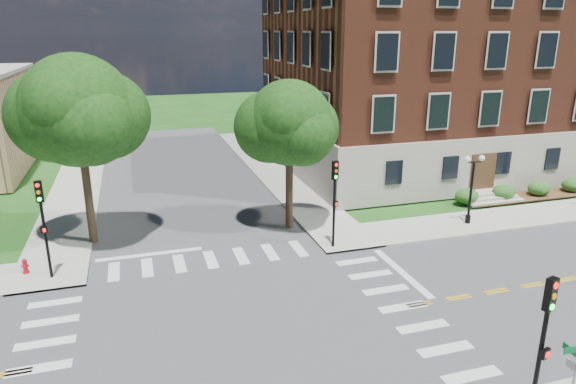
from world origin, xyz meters
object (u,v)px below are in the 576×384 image
object	(u,v)px
traffic_signal_ne	(335,193)
twin_lamp_west	(472,185)
traffic_signal_nw	(43,217)
fire_hydrant	(25,267)
street_sign_pole	(575,373)
traffic_signal_se	(544,333)

from	to	relation	value
traffic_signal_ne	twin_lamp_west	size ratio (longest dim) A/B	1.13
traffic_signal_nw	fire_hydrant	xyz separation A→B (m)	(-1.24, 0.84, -2.72)
traffic_signal_ne	fire_hydrant	size ratio (longest dim) A/B	6.40
traffic_signal_nw	traffic_signal_ne	bearing A→B (deg)	-2.13
street_sign_pole	traffic_signal_nw	bearing A→B (deg)	135.44
street_sign_pole	fire_hydrant	bearing A→B (deg)	136.12
traffic_signal_nw	twin_lamp_west	distance (m)	23.49
traffic_signal_se	street_sign_pole	size ratio (longest dim) A/B	1.55
traffic_signal_se	traffic_signal_nw	size ratio (longest dim) A/B	1.00
twin_lamp_west	traffic_signal_nw	bearing A→B (deg)	-179.07
traffic_signal_ne	fire_hydrant	world-z (taller)	traffic_signal_ne
street_sign_pole	fire_hydrant	size ratio (longest dim) A/B	4.13
twin_lamp_west	traffic_signal_ne	bearing A→B (deg)	-174.35
traffic_signal_nw	twin_lamp_west	size ratio (longest dim) A/B	1.13
twin_lamp_west	fire_hydrant	distance (m)	24.81
traffic_signal_ne	traffic_signal_nw	xyz separation A→B (m)	(-14.26, 0.53, 0.00)
traffic_signal_se	traffic_signal_ne	distance (m)	14.01
traffic_signal_se	traffic_signal_ne	bearing A→B (deg)	93.16
traffic_signal_nw	twin_lamp_west	world-z (taller)	traffic_signal_nw
traffic_signal_ne	traffic_signal_nw	world-z (taller)	same
traffic_signal_nw	twin_lamp_west	bearing A→B (deg)	0.93
traffic_signal_se	fire_hydrant	bearing A→B (deg)	136.68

